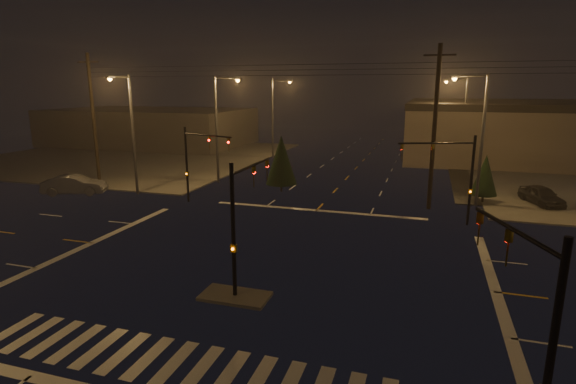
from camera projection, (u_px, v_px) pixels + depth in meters
The scene contains 21 objects.
ground at pixel (266, 264), 23.37m from camera, with size 140.00×140.00×0.00m, color black.
sidewalk_nw at pixel (132, 156), 59.94m from camera, with size 36.00×36.00×0.12m, color #494641.
median_island at pixel (235, 296), 19.64m from camera, with size 3.00×1.60×0.15m, color #494641.
crosswalk at pixel (174, 363), 15.01m from camera, with size 15.00×2.60×0.01m, color beige.
stop_bar_far at pixel (317, 210), 33.60m from camera, with size 16.00×0.50×0.01m, color beige.
commercial_block at pixel (151, 127), 71.93m from camera, with size 30.00×18.00×5.60m, color #423D3A.
signal_mast_median at pixel (241, 210), 19.66m from camera, with size 0.25×4.59×6.00m.
signal_mast_ne at pixel (456, 169), 29.18m from camera, with size 4.84×1.86×6.00m.
signal_mast_nw at pixel (195, 156), 34.68m from camera, with size 4.84×1.86×6.00m.
signal_mast_se at pixel (533, 319), 10.50m from camera, with size 1.55×3.87×6.00m.
streetlight_1 at pixel (219, 122), 42.03m from camera, with size 2.77×0.32×10.00m.
streetlight_2 at pixel (275, 113), 56.90m from camera, with size 2.77×0.32×10.00m.
streetlight_3 at pixel (478, 131), 33.68m from camera, with size 2.77×0.32×10.00m.
streetlight_4 at pixel (462, 115), 52.28m from camera, with size 2.77×0.32×10.00m.
streetlight_5 at pixel (130, 127), 37.09m from camera, with size 0.32×2.77×10.00m.
utility_pole_0 at pixel (93, 119), 41.37m from camera, with size 2.20×0.32×12.00m.
utility_pole_1 at pixel (434, 128), 32.67m from camera, with size 2.20×0.32×12.00m.
conifer_0 at pixel (485, 175), 35.16m from camera, with size 2.03×2.03×3.87m.
conifer_3 at pixel (281, 160), 39.08m from camera, with size 2.73×2.73×4.97m.
car_parked at pixel (542, 195), 35.05m from camera, with size 1.77×4.40×1.50m, color black.
car_crossing at pixel (74, 185), 38.38m from camera, with size 1.79×5.14×1.69m, color #515258.
Camera 1 is at (7.60, -20.57, 8.99)m, focal length 28.00 mm.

